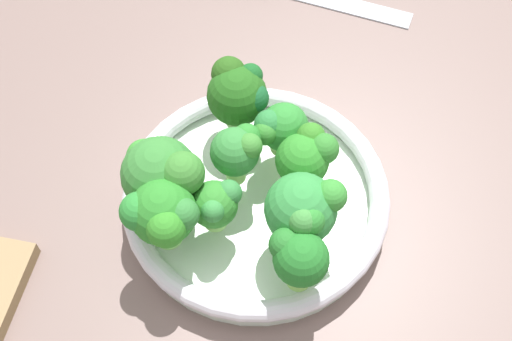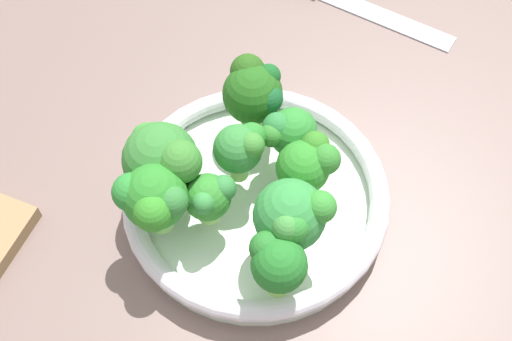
{
  "view_description": "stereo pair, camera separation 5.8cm",
  "coord_description": "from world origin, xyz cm",
  "px_view_note": "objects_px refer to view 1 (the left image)",
  "views": [
    {
      "loc": [
        -16.38,
        26.95,
        55.18
      ],
      "look_at": [
        3.82,
        3.04,
        6.44
      ],
      "focal_mm": 45.98,
      "sensor_mm": 36.0,
      "label": 1
    },
    {
      "loc": [
        -20.43,
        22.83,
        55.18
      ],
      "look_at": [
        3.82,
        3.04,
        6.44
      ],
      "focal_mm": 45.98,
      "sensor_mm": 36.0,
      "label": 2
    }
  ],
  "objects_px": {
    "bowl": "(256,197)",
    "broccoli_floret_2": "(238,151)",
    "broccoli_floret_3": "(162,174)",
    "broccoli_floret_4": "(307,156)",
    "broccoli_floret_6": "(303,210)",
    "broccoli_floret_5": "(162,215)",
    "broccoli_floret_0": "(238,93)",
    "broccoli_floret_7": "(280,128)",
    "broccoli_floret_1": "(215,205)",
    "broccoli_floret_8": "(299,256)"
  },
  "relations": [
    {
      "from": "broccoli_floret_5",
      "to": "broccoli_floret_8",
      "type": "bearing_deg",
      "value": -156.95
    },
    {
      "from": "bowl",
      "to": "broccoli_floret_8",
      "type": "xyz_separation_m",
      "value": [
        -0.08,
        0.05,
        0.06
      ]
    },
    {
      "from": "broccoli_floret_4",
      "to": "broccoli_floret_6",
      "type": "xyz_separation_m",
      "value": [
        -0.03,
        0.05,
        0.01
      ]
    },
    {
      "from": "broccoli_floret_5",
      "to": "broccoli_floret_7",
      "type": "relative_size",
      "value": 1.33
    },
    {
      "from": "bowl",
      "to": "broccoli_floret_4",
      "type": "xyz_separation_m",
      "value": [
        -0.03,
        -0.04,
        0.06
      ]
    },
    {
      "from": "broccoli_floret_7",
      "to": "broccoli_floret_2",
      "type": "bearing_deg",
      "value": 78.87
    },
    {
      "from": "broccoli_floret_2",
      "to": "broccoli_floret_6",
      "type": "xyz_separation_m",
      "value": [
        -0.08,
        0.01,
        0.0
      ]
    },
    {
      "from": "broccoli_floret_0",
      "to": "broccoli_floret_6",
      "type": "bearing_deg",
      "value": 153.57
    },
    {
      "from": "bowl",
      "to": "broccoli_floret_3",
      "type": "height_order",
      "value": "broccoli_floret_3"
    },
    {
      "from": "broccoli_floret_5",
      "to": "broccoli_floret_0",
      "type": "bearing_deg",
      "value": -74.04
    },
    {
      "from": "broccoli_floret_1",
      "to": "broccoli_floret_8",
      "type": "relative_size",
      "value": 0.8
    },
    {
      "from": "broccoli_floret_8",
      "to": "broccoli_floret_6",
      "type": "bearing_deg",
      "value": -57.09
    },
    {
      "from": "bowl",
      "to": "broccoli_floret_1",
      "type": "relative_size",
      "value": 4.81
    },
    {
      "from": "broccoli_floret_3",
      "to": "broccoli_floret_6",
      "type": "height_order",
      "value": "same"
    },
    {
      "from": "bowl",
      "to": "broccoli_floret_4",
      "type": "relative_size",
      "value": 3.97
    },
    {
      "from": "broccoli_floret_0",
      "to": "broccoli_floret_6",
      "type": "xyz_separation_m",
      "value": [
        -0.13,
        0.06,
        0.01
      ]
    },
    {
      "from": "broccoli_floret_2",
      "to": "broccoli_floret_3",
      "type": "bearing_deg",
      "value": 61.03
    },
    {
      "from": "broccoli_floret_5",
      "to": "broccoli_floret_3",
      "type": "bearing_deg",
      "value": -44.44
    },
    {
      "from": "broccoli_floret_2",
      "to": "broccoli_floret_1",
      "type": "bearing_deg",
      "value": 108.88
    },
    {
      "from": "broccoli_floret_1",
      "to": "broccoli_floret_4",
      "type": "xyz_separation_m",
      "value": [
        -0.03,
        -0.09,
        0.01
      ]
    },
    {
      "from": "broccoli_floret_1",
      "to": "broccoli_floret_2",
      "type": "xyz_separation_m",
      "value": [
        0.02,
        -0.05,
        0.01
      ]
    },
    {
      "from": "broccoli_floret_6",
      "to": "broccoli_floret_7",
      "type": "bearing_deg",
      "value": -39.83
    },
    {
      "from": "bowl",
      "to": "broccoli_floret_2",
      "type": "distance_m",
      "value": 0.06
    },
    {
      "from": "broccoli_floret_5",
      "to": "broccoli_floret_7",
      "type": "xyz_separation_m",
      "value": [
        -0.01,
        -0.14,
        -0.01
      ]
    },
    {
      "from": "broccoli_floret_2",
      "to": "broccoli_floret_3",
      "type": "height_order",
      "value": "broccoli_floret_3"
    },
    {
      "from": "broccoli_floret_0",
      "to": "broccoli_floret_1",
      "type": "height_order",
      "value": "broccoli_floret_0"
    },
    {
      "from": "broccoli_floret_4",
      "to": "broccoli_floret_3",
      "type": "bearing_deg",
      "value": 49.46
    },
    {
      "from": "broccoli_floret_1",
      "to": "broccoli_floret_5",
      "type": "bearing_deg",
      "value": 63.96
    },
    {
      "from": "broccoli_floret_1",
      "to": "broccoli_floret_3",
      "type": "distance_m",
      "value": 0.05
    },
    {
      "from": "broccoli_floret_1",
      "to": "broccoli_floret_8",
      "type": "xyz_separation_m",
      "value": [
        -0.09,
        -0.0,
        0.01
      ]
    },
    {
      "from": "broccoli_floret_4",
      "to": "broccoli_floret_7",
      "type": "distance_m",
      "value": 0.04
    },
    {
      "from": "broccoli_floret_1",
      "to": "broccoli_floret_5",
      "type": "distance_m",
      "value": 0.05
    },
    {
      "from": "broccoli_floret_0",
      "to": "broccoli_floret_4",
      "type": "distance_m",
      "value": 0.09
    },
    {
      "from": "broccoli_floret_3",
      "to": "broccoli_floret_5",
      "type": "height_order",
      "value": "broccoli_floret_3"
    },
    {
      "from": "bowl",
      "to": "broccoli_floret_0",
      "type": "bearing_deg",
      "value": -37.87
    },
    {
      "from": "broccoli_floret_5",
      "to": "broccoli_floret_7",
      "type": "bearing_deg",
      "value": -95.12
    },
    {
      "from": "broccoli_floret_3",
      "to": "broccoli_floret_0",
      "type": "bearing_deg",
      "value": -85.06
    },
    {
      "from": "broccoli_floret_2",
      "to": "broccoli_floret_8",
      "type": "height_order",
      "value": "same"
    },
    {
      "from": "bowl",
      "to": "broccoli_floret_2",
      "type": "relative_size",
      "value": 3.86
    },
    {
      "from": "broccoli_floret_7",
      "to": "bowl",
      "type": "bearing_deg",
      "value": 103.32
    },
    {
      "from": "broccoli_floret_1",
      "to": "broccoli_floret_6",
      "type": "relative_size",
      "value": 0.68
    },
    {
      "from": "broccoli_floret_0",
      "to": "broccoli_floret_8",
      "type": "xyz_separation_m",
      "value": [
        -0.15,
        0.1,
        0.0
      ]
    },
    {
      "from": "broccoli_floret_5",
      "to": "broccoli_floret_2",
      "type": "bearing_deg",
      "value": -91.88
    },
    {
      "from": "broccoli_floret_2",
      "to": "broccoli_floret_5",
      "type": "relative_size",
      "value": 0.87
    },
    {
      "from": "broccoli_floret_1",
      "to": "broccoli_floret_4",
      "type": "bearing_deg",
      "value": -110.42
    },
    {
      "from": "broccoli_floret_4",
      "to": "broccoli_floret_6",
      "type": "relative_size",
      "value": 0.83
    },
    {
      "from": "broccoli_floret_4",
      "to": "broccoli_floret_6",
      "type": "height_order",
      "value": "broccoli_floret_6"
    },
    {
      "from": "bowl",
      "to": "broccoli_floret_5",
      "type": "height_order",
      "value": "broccoli_floret_5"
    },
    {
      "from": "broccoli_floret_3",
      "to": "broccoli_floret_6",
      "type": "relative_size",
      "value": 1.01
    },
    {
      "from": "broccoli_floret_6",
      "to": "broccoli_floret_8",
      "type": "bearing_deg",
      "value": 122.91
    }
  ]
}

